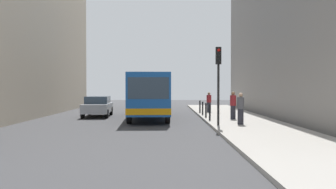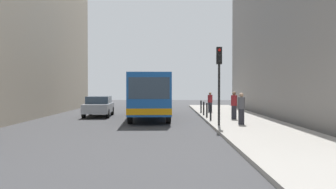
# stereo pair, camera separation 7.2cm
# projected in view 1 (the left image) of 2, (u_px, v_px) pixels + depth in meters

# --- Properties ---
(ground_plane) EXTENTS (80.00, 80.00, 0.00)m
(ground_plane) POSITION_uv_depth(u_px,v_px,m) (152.00, 124.00, 22.20)
(ground_plane) COLOR #38383A
(sidewalk) EXTENTS (4.40, 40.00, 0.15)m
(sidewalk) POSITION_uv_depth(u_px,v_px,m) (245.00, 123.00, 22.23)
(sidewalk) COLOR #9E9991
(sidewalk) RESTS_ON ground
(building_right) EXTENTS (7.00, 32.00, 12.53)m
(building_right) POSITION_uv_depth(u_px,v_px,m) (321.00, 27.00, 26.13)
(building_right) COLOR gray
(building_right) RESTS_ON ground
(bus) EXTENTS (3.00, 11.12, 3.00)m
(bus) POSITION_uv_depth(u_px,v_px,m) (149.00, 93.00, 26.45)
(bus) COLOR #19519E
(bus) RESTS_ON ground
(car_beside_bus) EXTENTS (2.02, 4.47, 1.48)m
(car_beside_bus) POSITION_uv_depth(u_px,v_px,m) (98.00, 106.00, 27.68)
(car_beside_bus) COLOR #A5A8AD
(car_beside_bus) RESTS_ON ground
(traffic_light) EXTENTS (0.28, 0.33, 4.10)m
(traffic_light) POSITION_uv_depth(u_px,v_px,m) (218.00, 71.00, 19.87)
(traffic_light) COLOR black
(traffic_light) RESTS_ON sidewalk
(bollard_near) EXTENTS (0.11, 0.11, 0.95)m
(bollard_near) POSITION_uv_depth(u_px,v_px,m) (210.00, 112.00, 22.92)
(bollard_near) COLOR black
(bollard_near) RESTS_ON sidewalk
(bollard_mid) EXTENTS (0.11, 0.11, 0.95)m
(bollard_mid) POSITION_uv_depth(u_px,v_px,m) (206.00, 110.00, 25.15)
(bollard_mid) COLOR black
(bollard_mid) RESTS_ON sidewalk
(bollard_far) EXTENTS (0.11, 0.11, 0.95)m
(bollard_far) POSITION_uv_depth(u_px,v_px,m) (203.00, 108.00, 27.37)
(bollard_far) COLOR black
(bollard_far) RESTS_ON sidewalk
(bollard_farthest) EXTENTS (0.11, 0.11, 0.95)m
(bollard_farthest) POSITION_uv_depth(u_px,v_px,m) (200.00, 107.00, 29.60)
(bollard_farthest) COLOR black
(bollard_farthest) RESTS_ON sidewalk
(pedestrian_near_signal) EXTENTS (0.38, 0.38, 1.70)m
(pedestrian_near_signal) POSITION_uv_depth(u_px,v_px,m) (241.00, 109.00, 20.46)
(pedestrian_near_signal) COLOR #26262D
(pedestrian_near_signal) RESTS_ON sidewalk
(pedestrian_mid_sidewalk) EXTENTS (0.38, 0.38, 1.72)m
(pedestrian_mid_sidewalk) POSITION_uv_depth(u_px,v_px,m) (233.00, 105.00, 23.84)
(pedestrian_mid_sidewalk) COLOR #26262D
(pedestrian_mid_sidewalk) RESTS_ON sidewalk
(pedestrian_far_sidewalk) EXTENTS (0.38, 0.38, 1.58)m
(pedestrian_far_sidewalk) POSITION_uv_depth(u_px,v_px,m) (209.00, 102.00, 30.34)
(pedestrian_far_sidewalk) COLOR #26262D
(pedestrian_far_sidewalk) RESTS_ON sidewalk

